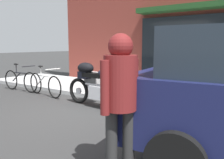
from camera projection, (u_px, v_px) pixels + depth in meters
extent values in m
plane|color=#2F2F2F|center=(83.00, 111.00, 5.45)|extent=(80.00, 80.00, 0.00)
torus|color=black|center=(127.00, 99.00, 5.21)|extent=(0.68, 0.13, 0.67)
cylinder|color=silver|center=(127.00, 99.00, 5.21)|extent=(0.16, 0.07, 0.16)
torus|color=black|center=(79.00, 91.00, 6.15)|extent=(0.68, 0.13, 0.67)
cylinder|color=silver|center=(79.00, 91.00, 6.15)|extent=(0.16, 0.07, 0.16)
cube|color=silver|center=(99.00, 92.00, 5.70)|extent=(0.46, 0.32, 0.32)
cylinder|color=silver|center=(101.00, 86.00, 5.65)|extent=(1.00, 0.11, 0.06)
ellipsoid|color=black|center=(107.00, 74.00, 5.48)|extent=(0.53, 0.31, 0.26)
cube|color=black|center=(94.00, 75.00, 5.75)|extent=(0.61, 0.27, 0.11)
cube|color=black|center=(84.00, 75.00, 5.95)|extent=(0.29, 0.23, 0.18)
cylinder|color=silver|center=(127.00, 85.00, 5.16)|extent=(0.35, 0.09, 0.67)
cylinder|color=black|center=(122.00, 67.00, 5.18)|extent=(0.07, 0.62, 0.04)
cube|color=silver|center=(125.00, 59.00, 5.10)|extent=(0.17, 0.33, 0.35)
sphere|color=#EAEACC|center=(128.00, 73.00, 5.10)|extent=(0.14, 0.14, 0.14)
cube|color=#B7B7B7|center=(92.00, 80.00, 6.13)|extent=(0.45, 0.22, 0.44)
cube|color=black|center=(95.00, 80.00, 6.22)|extent=(0.37, 0.04, 0.03)
ellipsoid|color=black|center=(86.00, 68.00, 5.89)|extent=(0.50, 0.35, 0.28)
torus|color=black|center=(54.00, 87.00, 6.69)|extent=(0.66, 0.13, 0.66)
torus|color=black|center=(36.00, 83.00, 7.39)|extent=(0.66, 0.13, 0.66)
cylinder|color=silver|center=(44.00, 76.00, 7.00)|extent=(0.57, 0.11, 0.04)
cylinder|color=silver|center=(41.00, 80.00, 7.17)|extent=(0.45, 0.10, 0.33)
cylinder|color=silver|center=(41.00, 72.00, 7.11)|extent=(0.03, 0.03, 0.30)
ellipsoid|color=black|center=(41.00, 66.00, 7.09)|extent=(0.23, 0.13, 0.06)
cylinder|color=silver|center=(53.00, 69.00, 6.65)|extent=(0.09, 0.48, 0.03)
cylinder|color=black|center=(203.00, 113.00, 4.13)|extent=(0.68, 0.29, 0.66)
cylinder|color=#2C2C2C|center=(111.00, 143.00, 2.71)|extent=(0.14, 0.14, 0.81)
cylinder|color=#2C2C2C|center=(128.00, 142.00, 2.73)|extent=(0.14, 0.14, 0.81)
cylinder|color=maroon|center=(120.00, 83.00, 2.61)|extent=(0.45, 0.45, 0.62)
sphere|color=maroon|center=(120.00, 46.00, 2.55)|extent=(0.28, 0.28, 0.28)
sphere|color=tan|center=(117.00, 46.00, 2.60)|extent=(0.17, 0.17, 0.17)
cylinder|color=maroon|center=(105.00, 88.00, 2.47)|extent=(0.10, 0.10, 0.59)
cylinder|color=maroon|center=(134.00, 83.00, 2.77)|extent=(0.10, 0.10, 0.59)
cube|color=black|center=(114.00, 74.00, 7.61)|extent=(0.55, 0.20, 0.95)
cube|color=black|center=(118.00, 73.00, 7.79)|extent=(0.55, 0.20, 0.95)
torus|color=black|center=(30.00, 82.00, 7.48)|extent=(0.68, 0.06, 0.68)
torus|color=black|center=(11.00, 80.00, 8.04)|extent=(0.68, 0.06, 0.68)
cylinder|color=black|center=(20.00, 73.00, 7.72)|extent=(0.57, 0.05, 0.04)
cylinder|color=black|center=(16.00, 77.00, 7.86)|extent=(0.44, 0.05, 0.33)
cylinder|color=black|center=(16.00, 69.00, 7.80)|extent=(0.03, 0.03, 0.30)
ellipsoid|color=black|center=(16.00, 64.00, 7.78)|extent=(0.22, 0.11, 0.06)
cylinder|color=black|center=(29.00, 66.00, 7.43)|extent=(0.04, 0.48, 0.03)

